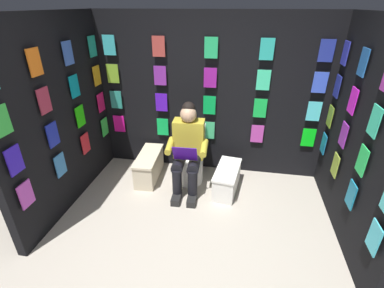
% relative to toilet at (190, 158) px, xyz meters
% --- Properties ---
extents(ground_plane, '(30.00, 30.00, 0.00)m').
position_rel_toilet_xyz_m(ground_plane, '(-0.21, 1.69, -0.33)').
color(ground_plane, '#B2A899').
extents(display_wall_back, '(3.25, 0.14, 2.22)m').
position_rel_toilet_xyz_m(display_wall_back, '(-0.21, -0.39, 0.79)').
color(display_wall_back, black).
rests_on(display_wall_back, ground).
extents(display_wall_left, '(0.14, 2.04, 2.22)m').
position_rel_toilet_xyz_m(display_wall_left, '(-1.84, 0.67, 0.79)').
color(display_wall_left, black).
rests_on(display_wall_left, ground).
extents(display_wall_right, '(0.14, 2.04, 2.22)m').
position_rel_toilet_xyz_m(display_wall_right, '(1.41, 0.67, 0.79)').
color(display_wall_right, black).
rests_on(display_wall_right, ground).
extents(toilet, '(0.41, 0.56, 0.77)m').
position_rel_toilet_xyz_m(toilet, '(0.00, 0.00, 0.00)').
color(toilet, white).
rests_on(toilet, ground).
extents(person_reading, '(0.54, 0.70, 1.19)m').
position_rel_toilet_xyz_m(person_reading, '(-0.01, 0.23, 0.27)').
color(person_reading, gold).
rests_on(person_reading, ground).
extents(comic_longbox_near, '(0.32, 0.75, 0.37)m').
position_rel_toilet_xyz_m(comic_longbox_near, '(0.59, 0.08, -0.14)').
color(comic_longbox_near, beige).
rests_on(comic_longbox_near, ground).
extents(comic_longbox_far, '(0.36, 0.68, 0.34)m').
position_rel_toilet_xyz_m(comic_longbox_far, '(-0.54, 0.21, -0.15)').
color(comic_longbox_far, white).
rests_on(comic_longbox_far, ground).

